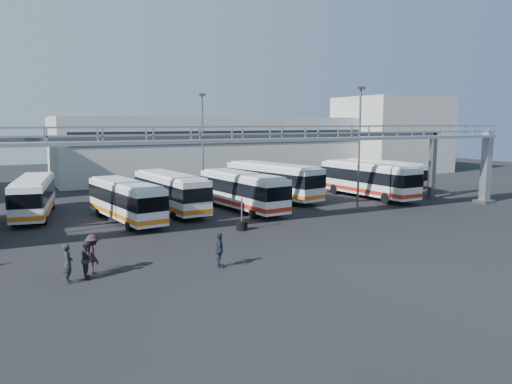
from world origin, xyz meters
name	(u,v)px	position (x,y,z in m)	size (l,w,h in m)	color
ground	(272,244)	(0.00, 0.00, 0.00)	(140.00, 140.00, 0.00)	black
gantry	(232,149)	(0.00, 5.87, 5.51)	(51.40, 5.15, 7.10)	gray
warehouse	(216,147)	(12.00, 38.00, 4.00)	(42.00, 14.00, 8.00)	#9E9E99
building_right	(391,135)	(38.00, 32.00, 5.50)	(14.00, 12.00, 11.00)	#B2B2AD
light_pole_mid	(359,142)	(12.00, 7.00, 5.73)	(0.70, 0.35, 10.21)	#4C4F54
light_pole_back	(203,138)	(4.00, 22.00, 5.73)	(0.70, 0.35, 10.21)	#4C4F54
bus_2	(34,195)	(-12.30, 16.18, 1.71)	(3.98, 10.44, 3.10)	silver
bus_3	(126,199)	(-6.33, 11.07, 1.68)	(3.74, 10.26, 3.04)	silver
bus_4	(170,191)	(-2.17, 13.39, 1.76)	(3.38, 10.67, 3.19)	silver
bus_5	(242,190)	(3.38, 11.32, 1.77)	(3.56, 10.71, 3.19)	silver
bus_6	(273,180)	(8.55, 15.48, 1.91)	(4.93, 11.66, 3.45)	silver
bus_8	(368,179)	(17.39, 12.24, 1.90)	(3.38, 11.48, 3.44)	silver
bus_9	(383,174)	(22.54, 16.03, 1.77)	(2.53, 10.55, 3.20)	silver
pedestrian_a	(68,263)	(-11.90, -2.10, 0.93)	(0.67, 0.44, 1.85)	black
pedestrian_b	(88,259)	(-10.94, -1.73, 0.90)	(0.87, 0.68, 1.79)	#211F2B
pedestrian_c	(93,254)	(-10.64, -1.23, 0.99)	(1.28, 0.73, 1.98)	#2C1D20
pedestrian_d	(219,250)	(-4.72, -2.99, 0.90)	(1.06, 0.44, 1.80)	#1C2332
tire_stack	(242,225)	(0.09, 4.50, 0.38)	(0.78, 0.78, 2.23)	black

